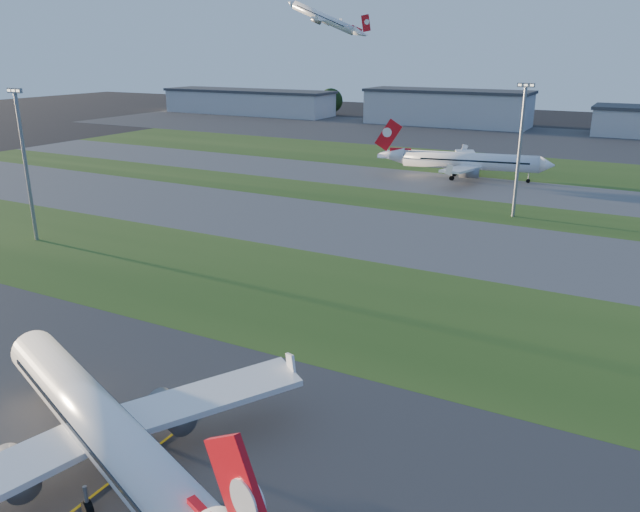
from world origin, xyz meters
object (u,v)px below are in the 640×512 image
Objects in this scene: airliner_parked at (101,427)px; airliner_taxiing at (468,161)px; light_mast_centre at (520,142)px; light_mast_west at (24,156)px.

airliner_parked is 129.35m from airliner_taxiing.
light_mast_centre is (18.56, -32.85, 10.23)m from airliner_taxiing.
airliner_parked is 0.91× the size of airliner_taxiing.
airliner_taxiing is at bearing 59.93° from light_mast_west.
airliner_parked is 1.47× the size of light_mast_west.
light_mast_west is at bearing 167.17° from airliner_parked.
airliner_parked is 97.45m from light_mast_centre.
light_mast_centre is at bearing 38.66° from light_mast_west.
light_mast_west is (-51.44, -88.85, 10.23)m from airliner_taxiing.
light_mast_west reaches higher than airliner_parked.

